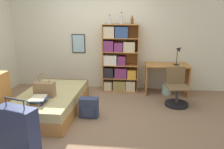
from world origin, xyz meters
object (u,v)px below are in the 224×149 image
(bottle_brown, at_px, (121,19))
(desk_lamp, at_px, (179,52))
(bottle_green, at_px, (109,20))
(waste_bin, at_px, (167,89))
(bed, at_px, (51,102))
(desk_chair, at_px, (176,94))
(bookcase, at_px, (119,60))
(handbag, at_px, (45,89))
(book_stack_on_bed, at_px, (38,100))
(suitcase, at_px, (18,132))
(desk, at_px, (167,74))
(backpack, at_px, (89,108))
(bottle_clear, at_px, (132,21))

(bottle_brown, distance_m, desk_lamp, 1.56)
(bottle_green, bearing_deg, waste_bin, -5.92)
(bed, height_order, desk_chair, desk_chair)
(bookcase, bearing_deg, handbag, -127.68)
(bed, xyz_separation_m, book_stack_on_bed, (0.00, -0.57, 0.25))
(suitcase, distance_m, bottle_green, 3.32)
(bed, bearing_deg, suitcase, -84.89)
(book_stack_on_bed, relative_size, desk_chair, 0.47)
(bottle_brown, relative_size, desk_chair, 0.35)
(book_stack_on_bed, distance_m, bottle_green, 2.57)
(desk, bearing_deg, suitcase, -129.46)
(bed, bearing_deg, backpack, -13.55)
(backpack, bearing_deg, desk_lamp, 38.60)
(book_stack_on_bed, distance_m, backpack, 0.93)
(suitcase, relative_size, backpack, 2.24)
(suitcase, height_order, bottle_brown, bottle_brown)
(bookcase, bearing_deg, bottle_green, -178.59)
(bed, height_order, book_stack_on_bed, book_stack_on_bed)
(desk_lamp, bearing_deg, backpack, -141.40)
(bottle_brown, height_order, bottle_clear, bottle_brown)
(handbag, height_order, suitcase, same)
(book_stack_on_bed, relative_size, desk_lamp, 0.81)
(bottle_clear, relative_size, desk, 0.19)
(desk_lamp, bearing_deg, waste_bin, -171.27)
(bed, bearing_deg, bottle_clear, 42.19)
(waste_bin, bearing_deg, bookcase, 172.69)
(suitcase, relative_size, waste_bin, 3.20)
(desk_lamp, bearing_deg, bookcase, 175.25)
(bottle_brown, distance_m, backpack, 2.32)
(book_stack_on_bed, distance_m, bottle_brown, 2.72)
(handbag, height_order, desk_lamp, desk_lamp)
(suitcase, height_order, backpack, suitcase)
(bottle_green, xyz_separation_m, desk, (1.41, -0.09, -1.26))
(bottle_brown, relative_size, backpack, 0.74)
(book_stack_on_bed, height_order, desk_chair, desk_chair)
(bed, relative_size, bottle_clear, 9.78)
(handbag, relative_size, backpack, 1.21)
(book_stack_on_bed, distance_m, desk_lamp, 3.30)
(desk_lamp, bearing_deg, bottle_clear, 173.60)
(handbag, distance_m, backpack, 0.90)
(handbag, bearing_deg, desk, 32.17)
(desk_lamp, bearing_deg, desk, 175.14)
(bookcase, height_order, desk_lamp, bookcase)
(handbag, xyz_separation_m, waste_bin, (2.46, 1.48, -0.41))
(bottle_clear, bearing_deg, backpack, -114.85)
(bottle_green, relative_size, desk_lamp, 0.46)
(desk, distance_m, desk_lamp, 0.60)
(suitcase, relative_size, bottle_green, 3.93)
(bottle_clear, distance_m, desk, 1.53)
(backpack, bearing_deg, bookcase, 74.88)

